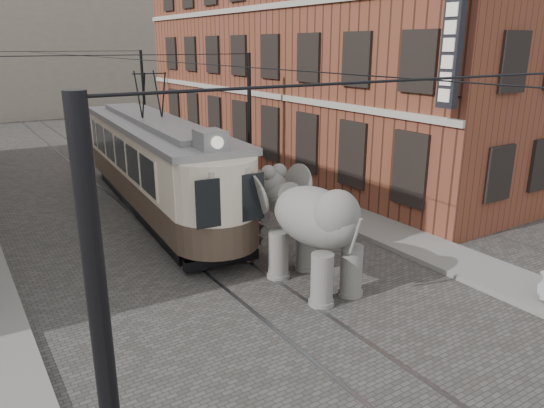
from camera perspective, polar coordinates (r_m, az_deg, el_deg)
ground at (r=16.70m, az=-7.42°, el=-5.17°), size 120.00×120.00×0.00m
tram_rails at (r=16.70m, az=-7.42°, el=-5.14°), size 1.54×80.00×0.02m
sidewalk_right at (r=19.79m, az=8.44°, el=-1.38°), size 2.00×60.00×0.15m
brick_building at (r=28.92m, az=4.66°, el=16.52°), size 8.00×26.00×12.00m
distant_block at (r=54.44m, az=-27.01°, el=16.15°), size 28.00×10.00×14.00m
catenary at (r=20.32m, az=-14.41°, el=7.27°), size 11.00×30.20×6.00m
tram at (r=20.65m, az=-12.93°, el=6.60°), size 3.82×13.65×5.35m
elephant at (r=13.76m, az=4.70°, el=-3.22°), size 2.84×5.05×3.06m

